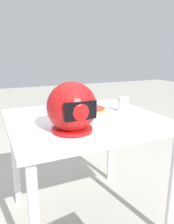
# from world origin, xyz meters

# --- Properties ---
(ground_plane) EXTENTS (14.00, 14.00, 0.00)m
(ground_plane) POSITION_xyz_m (0.00, 0.00, 0.00)
(ground_plane) COLOR #B2ADA3
(dining_table) EXTENTS (0.97, 0.88, 0.78)m
(dining_table) POSITION_xyz_m (0.00, 0.00, 0.67)
(dining_table) COLOR white
(dining_table) RESTS_ON ground
(pizza_plate) EXTENTS (0.30, 0.30, 0.01)m
(pizza_plate) POSITION_xyz_m (-0.07, -0.10, 0.78)
(pizza_plate) COLOR white
(pizza_plate) RESTS_ON dining_table
(pizza) EXTENTS (0.25, 0.25, 0.05)m
(pizza) POSITION_xyz_m (-0.07, -0.10, 0.80)
(pizza) COLOR tan
(pizza) RESTS_ON pizza_plate
(motorcycle_helmet) EXTENTS (0.26, 0.26, 0.26)m
(motorcycle_helmet) POSITION_xyz_m (0.17, 0.21, 0.90)
(motorcycle_helmet) COLOR #B21414
(motorcycle_helmet) RESTS_ON dining_table
(drinking_glass) EXTENTS (0.07, 0.07, 0.11)m
(drinking_glass) POSITION_xyz_m (-0.31, -0.03, 0.83)
(drinking_glass) COLOR silver
(drinking_glass) RESTS_ON dining_table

